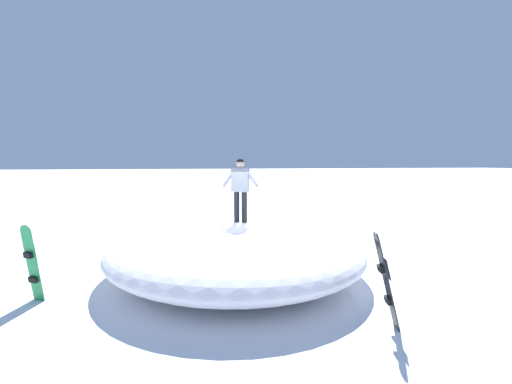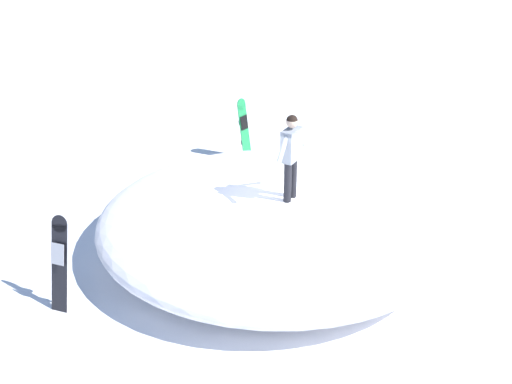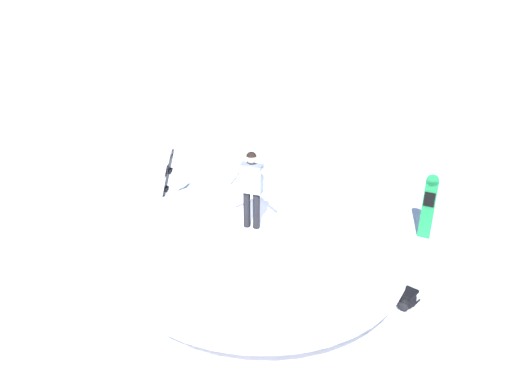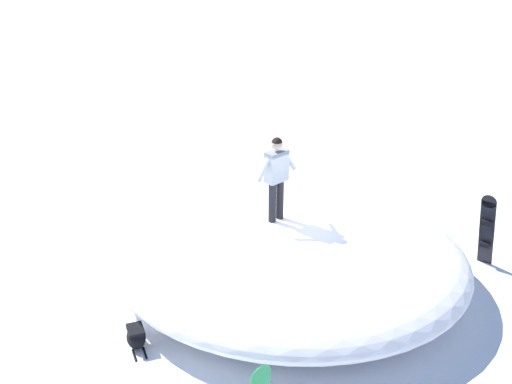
{
  "view_description": "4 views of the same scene",
  "coord_description": "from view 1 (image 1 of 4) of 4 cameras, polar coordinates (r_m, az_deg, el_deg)",
  "views": [
    {
      "loc": [
        8.47,
        -1.33,
        2.76
      ],
      "look_at": [
        0.05,
        0.29,
        2.02
      ],
      "focal_mm": 25.09,
      "sensor_mm": 36.0,
      "label": 1
    },
    {
      "loc": [
        -0.82,
        9.87,
        6.57
      ],
      "look_at": [
        0.21,
        0.12,
        1.4
      ],
      "focal_mm": 43.63,
      "sensor_mm": 36.0,
      "label": 2
    },
    {
      "loc": [
        -9.8,
        0.85,
        6.39
      ],
      "look_at": [
        -0.43,
        -0.11,
        2.0
      ],
      "focal_mm": 37.57,
      "sensor_mm": 36.0,
      "label": 3
    },
    {
      "loc": [
        3.39,
        -10.29,
        6.69
      ],
      "look_at": [
        -0.55,
        -0.62,
        2.0
      ],
      "focal_mm": 46.34,
      "sensor_mm": 36.0,
      "label": 4
    }
  ],
  "objects": [
    {
      "name": "ground",
      "position": [
        9.01,
        -1.89,
        -12.9
      ],
      "size": [
        240.0,
        240.0,
        0.0
      ],
      "primitive_type": "plane",
      "color": "white"
    },
    {
      "name": "snow_mound",
      "position": [
        8.89,
        -3.31,
        -9.06
      ],
      "size": [
        6.78,
        6.25,
        1.22
      ],
      "primitive_type": "ellipsoid",
      "rotation": [
        0.0,
        0.0,
        1.6
      ],
      "color": "white",
      "rests_on": "ground"
    },
    {
      "name": "snowboarder_standing",
      "position": [
        8.97,
        -2.5,
        1.14
      ],
      "size": [
        0.48,
        0.92,
        1.6
      ],
      "color": "black",
      "rests_on": "snow_mound"
    },
    {
      "name": "snowboard_primary_upright",
      "position": [
        6.4,
        19.91,
        -12.84
      ],
      "size": [
        0.38,
        0.48,
        1.62
      ],
      "color": "black",
      "rests_on": "ground"
    },
    {
      "name": "snowboard_secondary_upright",
      "position": [
        8.3,
        -32.19,
        -9.45
      ],
      "size": [
        0.36,
        0.38,
        1.56
      ],
      "color": "#1E8C47",
      "rests_on": "ground"
    },
    {
      "name": "backpack_near",
      "position": [
        10.62,
        -19.32,
        -9.35
      ],
      "size": [
        0.58,
        0.61,
        0.37
      ],
      "color": "black",
      "rests_on": "ground"
    }
  ]
}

